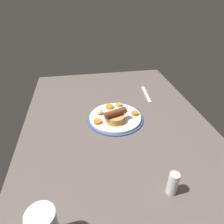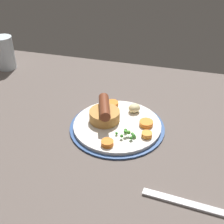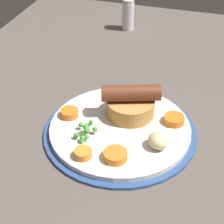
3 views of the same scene
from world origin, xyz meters
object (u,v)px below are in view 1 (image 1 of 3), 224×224
(sausage_pudding, at_px, (115,117))
(carrot_slice_6, at_px, (98,122))
(carrot_slice_2, at_px, (135,113))
(dinner_plate, at_px, (115,118))
(potato_chunk_0, at_px, (99,112))
(salt_shaker, at_px, (173,184))
(carrot_slice_5, at_px, (119,105))
(fork, at_px, (146,94))
(carrot_slice_0, at_px, (110,107))
(pea_pile, at_px, (123,109))

(sausage_pudding, height_order, carrot_slice_6, sausage_pudding)
(sausage_pudding, relative_size, carrot_slice_2, 3.36)
(sausage_pudding, bearing_deg, dinner_plate, -121.37)
(potato_chunk_0, xyz_separation_m, salt_shaker, (-0.43, -0.16, 0.01))
(carrot_slice_5, bearing_deg, carrot_slice_6, 136.09)
(carrot_slice_5, relative_size, salt_shaker, 0.34)
(dinner_plate, relative_size, potato_chunk_0, 7.57)
(carrot_slice_5, distance_m, salt_shaker, 0.48)
(potato_chunk_0, bearing_deg, fork, -59.20)
(sausage_pudding, relative_size, fork, 0.56)
(sausage_pudding, distance_m, carrot_slice_6, 0.08)
(carrot_slice_2, distance_m, carrot_slice_5, 0.10)
(carrot_slice_5, bearing_deg, potato_chunk_0, 117.63)
(carrot_slice_5, relative_size, fork, 0.15)
(carrot_slice_2, bearing_deg, carrot_slice_6, 101.19)
(carrot_slice_0, xyz_separation_m, fork, (0.12, -0.22, -0.02))
(pea_pile, height_order, carrot_slice_0, pea_pile)
(carrot_slice_6, distance_m, salt_shaker, 0.40)
(potato_chunk_0, bearing_deg, carrot_slice_2, -101.67)
(dinner_plate, relative_size, sausage_pudding, 2.49)
(carrot_slice_2, relative_size, carrot_slice_6, 0.88)
(carrot_slice_5, height_order, fork, carrot_slice_5)
(fork, bearing_deg, carrot_slice_6, 133.71)
(potato_chunk_0, bearing_deg, pea_pile, -86.70)
(dinner_plate, height_order, potato_chunk_0, potato_chunk_0)
(carrot_slice_5, bearing_deg, dinner_plate, 159.18)
(potato_chunk_0, xyz_separation_m, carrot_slice_2, (-0.03, -0.16, -0.01))
(pea_pile, distance_m, potato_chunk_0, 0.11)
(fork, height_order, salt_shaker, salt_shaker)
(carrot_slice_2, bearing_deg, carrot_slice_0, 53.70)
(carrot_slice_5, bearing_deg, fork, -57.46)
(carrot_slice_5, bearing_deg, pea_pile, -165.43)
(potato_chunk_0, xyz_separation_m, carrot_slice_5, (0.05, -0.10, -0.01))
(potato_chunk_0, height_order, carrot_slice_5, potato_chunk_0)
(pea_pile, height_order, carrot_slice_6, pea_pile)
(potato_chunk_0, xyz_separation_m, fork, (0.17, -0.28, -0.02))
(sausage_pudding, xyz_separation_m, fork, (0.23, -0.22, -0.03))
(pea_pile, bearing_deg, dinner_plate, 130.50)
(potato_chunk_0, height_order, salt_shaker, salt_shaker)
(pea_pile, relative_size, fork, 0.30)
(carrot_slice_2, relative_size, salt_shaker, 0.39)
(salt_shaker, bearing_deg, fork, -11.07)
(pea_pile, bearing_deg, carrot_slice_2, -131.39)
(carrot_slice_5, height_order, salt_shaker, salt_shaker)
(carrot_slice_6, distance_m, fork, 0.37)
(carrot_slice_2, xyz_separation_m, fork, (0.20, -0.12, -0.02))
(carrot_slice_6, height_order, fork, carrot_slice_6)
(pea_pile, relative_size, potato_chunk_0, 1.63)
(pea_pile, xyz_separation_m, potato_chunk_0, (-0.01, 0.11, 0.00))
(carrot_slice_2, xyz_separation_m, salt_shaker, (-0.39, -0.00, 0.02))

